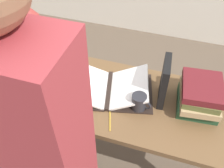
% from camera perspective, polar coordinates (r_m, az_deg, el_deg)
% --- Properties ---
extents(ground_plane, '(12.00, 12.00, 0.00)m').
position_cam_1_polar(ground_plane, '(2.05, 0.87, -16.42)').
color(ground_plane, brown).
extents(reading_desk, '(1.56, 0.57, 0.72)m').
position_cam_1_polar(reading_desk, '(1.53, 1.12, -5.35)').
color(reading_desk, brown).
rests_on(reading_desk, ground_plane).
extents(open_book, '(0.56, 0.42, 0.10)m').
position_cam_1_polar(open_book, '(1.46, -0.70, -0.87)').
color(open_book, black).
rests_on(open_book, reading_desk).
extents(book_stack_tall, '(0.23, 0.30, 0.17)m').
position_cam_1_polar(book_stack_tall, '(1.42, 19.38, -2.54)').
color(book_stack_tall, '#234C2D').
rests_on(book_stack_tall, reading_desk).
extents(book_standing_upright, '(0.05, 0.18, 0.27)m').
position_cam_1_polar(book_standing_upright, '(1.37, 11.81, 0.54)').
color(book_standing_upright, black).
rests_on(book_standing_upright, reading_desk).
extents(reading_lamp, '(0.12, 0.12, 0.44)m').
position_cam_1_polar(reading_lamp, '(1.52, -18.20, 13.04)').
color(reading_lamp, tan).
rests_on(reading_lamp, reading_desk).
extents(coffee_mug, '(0.11, 0.08, 0.10)m').
position_cam_1_polar(coffee_mug, '(1.36, 6.22, -4.18)').
color(coffee_mug, '#28282D').
rests_on(coffee_mug, reading_desk).
extents(pencil, '(0.06, 0.17, 0.01)m').
position_cam_1_polar(pencil, '(1.35, -0.49, -7.59)').
color(pencil, gold).
rests_on(pencil, reading_desk).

